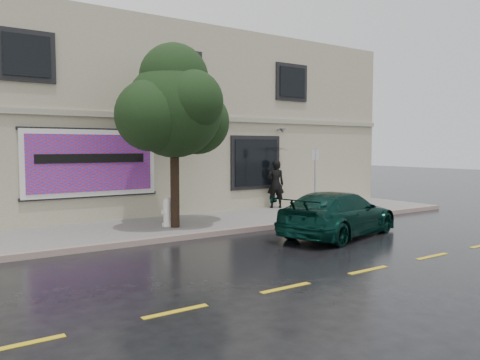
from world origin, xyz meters
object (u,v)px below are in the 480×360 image
car (339,214)px  street_tree (174,110)px  fire_hydrant (168,212)px  pedestrian (276,184)px

car → street_tree: 5.66m
fire_hydrant → street_tree: bearing=-62.5°
street_tree → pedestrian: bearing=19.4°
fire_hydrant → car: bearing=-36.0°
fire_hydrant → pedestrian: bearing=23.6°
street_tree → fire_hydrant: (-0.11, 0.30, -3.05)m
car → fire_hydrant: car is taller
street_tree → fire_hydrant: 3.07m
car → street_tree: size_ratio=0.90×
pedestrian → street_tree: size_ratio=0.38×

